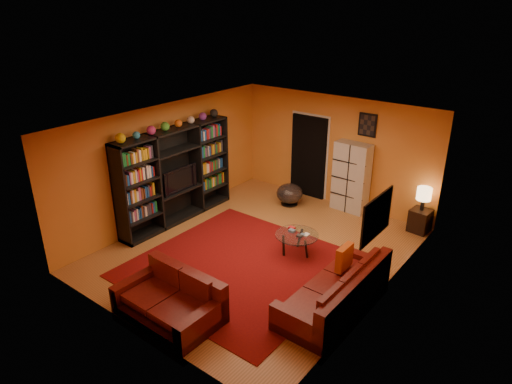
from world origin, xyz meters
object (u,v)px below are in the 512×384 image
Objects in this scene: loveseat at (173,299)px; side_table at (420,221)px; tv at (177,179)px; bowl_chair at (290,194)px; coffee_table at (297,237)px; entertainment_unit at (176,176)px; sofa at (339,292)px; storage_cabinet at (351,177)px; table_lamp at (424,194)px.

loveseat is 3.33× the size of side_table.
tv is 5.31m from side_table.
bowl_chair is (-0.88, 4.60, -0.00)m from loveseat.
loveseat reaches higher than coffee_table.
sofa is (4.41, -0.66, -0.77)m from entertainment_unit.
entertainment_unit is 3.99m from storage_cabinet.
loveseat is 2.80m from coffee_table.
tv is at bearing -173.22° from coffee_table.
entertainment_unit is 3.21× the size of tv.
side_table is at bearing 10.73° from bowl_chair.
entertainment_unit reaches higher than sofa.
entertainment_unit is 3.58× the size of coffee_table.
entertainment_unit reaches higher than storage_cabinet.
storage_cabinet is at bearing 178.31° from side_table.
table_lamp reaches higher than sofa.
loveseat is 3.29× the size of table_lamp.
table_lamp is (2.09, 5.16, 0.58)m from loveseat.
storage_cabinet is (-0.13, 2.46, 0.44)m from coffee_table.
coffee_table is (2.96, 0.34, -0.67)m from entertainment_unit.
entertainment_unit is at bearing 46.03° from loveseat.
tv is 1.12× the size of coffee_table.
table_lamp is at bearing 0.00° from side_table.
coffee_table is at bearing 146.03° from sofa.
side_table is at bearing 1.16° from storage_cabinet.
bowl_chair is (-1.27, -0.61, -0.54)m from storage_cabinet.
sofa is 4.53× the size of table_lamp.
tv reaches higher than side_table.
bowl_chair is at bearing 54.60° from entertainment_unit.
tv is at bearing -7.08° from entertainment_unit.
sofa is at bearing -91.86° from side_table.
entertainment_unit is 3.51m from loveseat.
storage_cabinet is (-1.59, 3.46, 0.54)m from sofa.
sofa is at bearing -44.83° from bowl_chair.
entertainment_unit is 1.83× the size of storage_cabinet.
tv is at bearing -124.44° from bowl_chair.
bowl_chair is at bearing 127.25° from coffee_table.
side_table is at bearing -21.29° from loveseat.
table_lamp reaches higher than loveseat.
bowl_chair is at bearing -34.44° from tv.
coffee_table is at bearing 6.54° from entertainment_unit.
side_table is 0.99× the size of table_lamp.
entertainment_unit is at bearing -173.46° from coffee_table.
coffee_table is (0.52, 2.75, 0.10)m from loveseat.
table_lamp is (0.11, 3.41, 0.58)m from sofa.
table_lamp is (1.70, -0.05, 0.04)m from storage_cabinet.
tv reaches higher than bowl_chair.
loveseat is at bearing -135.23° from tv.
side_table is at bearing 88.56° from sofa.
entertainment_unit is 2.79m from bowl_chair.
loveseat is (2.44, -2.41, -0.77)m from entertainment_unit.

